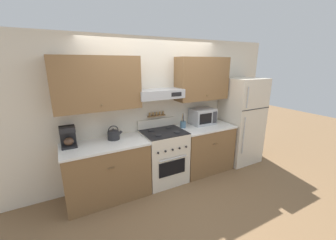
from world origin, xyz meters
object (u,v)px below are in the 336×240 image
stove_range (164,156)px  utensil_crock (183,124)px  coffee_maker (68,137)px  refrigerator (241,121)px  microwave (203,116)px  tea_kettle (114,134)px

stove_range → utensil_crock: (0.48, 0.12, 0.51)m
utensil_crock → stove_range: bearing=-166.1°
stove_range → coffee_maker: coffee_maker is taller
coffee_maker → utensil_crock: coffee_maker is taller
stove_range → coffee_maker: bearing=174.6°
refrigerator → coffee_maker: 3.38m
refrigerator → coffee_maker: (-3.37, 0.17, 0.17)m
coffee_maker → utensil_crock: size_ratio=1.11×
coffee_maker → utensil_crock: bearing=-0.7°
stove_range → refrigerator: bearing=-0.9°
stove_range → utensil_crock: size_ratio=3.98×
microwave → utensil_crock: 0.48m
coffee_maker → microwave: microwave is taller
utensil_crock → tea_kettle: bearing=-180.0°
refrigerator → tea_kettle: bearing=176.9°
tea_kettle → coffee_maker: coffee_maker is taller
stove_range → refrigerator: size_ratio=0.61×
refrigerator → utensil_crock: refrigerator is taller
refrigerator → tea_kettle: (-2.71, 0.15, 0.10)m
refrigerator → utensil_crock: bearing=173.9°
tea_kettle → coffee_maker: bearing=177.8°
refrigerator → tea_kettle: refrigerator is taller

